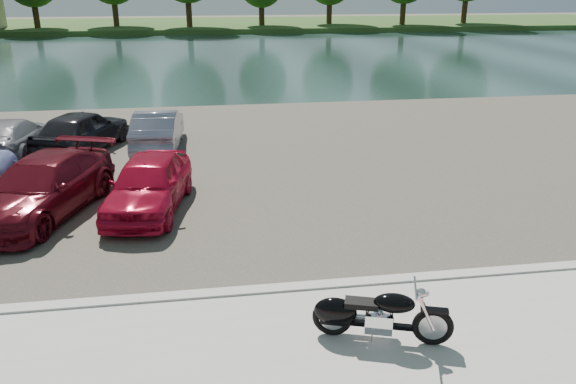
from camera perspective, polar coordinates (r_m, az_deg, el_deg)
name	(u,v)px	position (r m, az deg, el deg)	size (l,w,h in m)	color
ground	(328,353)	(9.64, 4.07, -15.99)	(200.00, 200.00, 0.00)	#595447
kerb	(306,288)	(11.24, 1.85, -9.71)	(60.00, 0.30, 0.14)	#B1AEA7
parking_lot	(259,158)	(19.48, -2.93, 3.48)	(60.00, 18.00, 0.04)	#433E36
river	(223,56)	(47.91, -6.59, 13.56)	(120.00, 40.00, 0.00)	#1B302C
far_bank	(213,25)	(79.74, -7.62, 16.49)	(120.00, 24.00, 0.60)	#284819
motorcycle	(369,314)	(9.62, 8.22, -12.20)	(2.26, 1.03, 1.05)	black
car_3	(42,187)	(15.78, -23.67, 0.47)	(2.07, 5.08, 1.47)	#560C17
car_4	(149,184)	(15.16, -13.96, 0.84)	(1.73, 4.30, 1.47)	#A80B29
car_7	(12,137)	(21.72, -26.25, 5.01)	(1.83, 4.50, 1.31)	#97969E
car_8	(82,130)	(21.33, -20.22, 5.89)	(1.77, 4.40, 1.50)	black
car_9	(158,129)	(20.92, -13.06, 6.24)	(1.49, 4.29, 1.41)	slate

